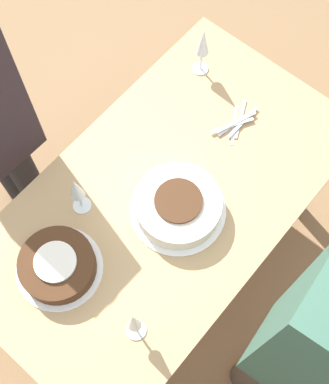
{
  "coord_description": "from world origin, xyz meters",
  "views": [
    {
      "loc": [
        0.55,
        0.47,
        2.48
      ],
      "look_at": [
        0.0,
        0.0,
        0.82
      ],
      "focal_mm": 50.0,
      "sensor_mm": 36.0,
      "label": 1
    }
  ],
  "objects": [
    {
      "name": "wine_glass_near",
      "position": [
        0.21,
        -0.2,
        0.91
      ],
      "size": [
        0.06,
        0.06,
        0.2
      ],
      "color": "silver",
      "rests_on": "dining_table"
    },
    {
      "name": "cake_center_white",
      "position": [
        0.01,
        0.07,
        0.81
      ],
      "size": [
        0.33,
        0.33,
        0.09
      ],
      "color": "white",
      "rests_on": "dining_table"
    },
    {
      "name": "dining_table",
      "position": [
        0.0,
        0.0,
        0.64
      ],
      "size": [
        1.42,
        0.79,
        0.77
      ],
      "color": "tan",
      "rests_on": "ground_plane"
    },
    {
      "name": "wine_glass_far",
      "position": [
        0.4,
        0.22,
        0.92
      ],
      "size": [
        0.07,
        0.07,
        0.23
      ],
      "color": "silver",
      "rests_on": "dining_table"
    },
    {
      "name": "wine_glass_extra",
      "position": [
        -0.5,
        -0.24,
        0.92
      ],
      "size": [
        0.06,
        0.06,
        0.22
      ],
      "color": "silver",
      "rests_on": "dining_table"
    },
    {
      "name": "cake_front_chocolate",
      "position": [
        0.42,
        -0.1,
        0.81
      ],
      "size": [
        0.29,
        0.29,
        0.09
      ],
      "color": "white",
      "rests_on": "dining_table"
    },
    {
      "name": "fork_pile",
      "position": [
        -0.4,
        0.01,
        0.78
      ],
      "size": [
        0.2,
        0.1,
        0.02
      ],
      "color": "silver",
      "rests_on": "dining_table"
    },
    {
      "name": "ground_plane",
      "position": [
        0.0,
        0.0,
        0.0
      ],
      "size": [
        12.0,
        12.0,
        0.0
      ],
      "primitive_type": "plane",
      "color": "#8E6B47"
    }
  ]
}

